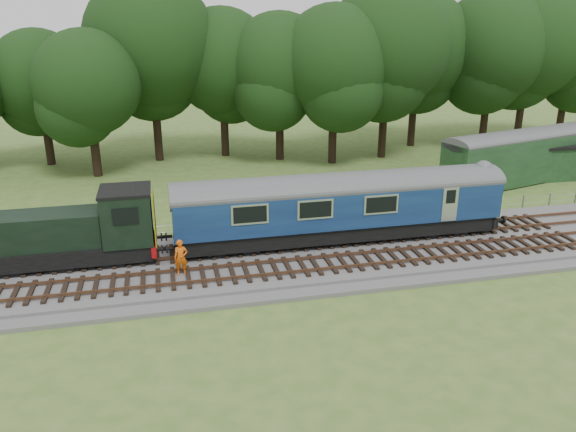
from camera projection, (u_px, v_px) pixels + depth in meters
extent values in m
plane|color=#426726|center=(269.00, 263.00, 29.18)|extent=(120.00, 120.00, 0.00)
cube|color=#4C4C4F|center=(268.00, 260.00, 29.12)|extent=(70.00, 7.00, 0.35)
cube|color=brown|center=(266.00, 249.00, 29.64)|extent=(66.50, 0.07, 0.14)
cube|color=brown|center=(261.00, 239.00, 30.96)|extent=(66.50, 0.07, 0.14)
cube|color=brown|center=(278.00, 273.00, 26.89)|extent=(66.50, 0.07, 0.14)
cube|color=brown|center=(272.00, 261.00, 28.21)|extent=(66.50, 0.07, 0.14)
cube|color=black|center=(339.00, 228.00, 31.02)|extent=(17.46, 2.52, 0.85)
cube|color=#0E214E|center=(340.00, 204.00, 30.54)|extent=(18.00, 2.80, 2.05)
cube|color=#FFEE15|center=(488.00, 199.00, 32.58)|extent=(0.06, 2.74, 1.30)
cube|color=black|center=(438.00, 223.00, 32.36)|extent=(2.60, 2.00, 0.55)
cube|color=black|center=(232.00, 241.00, 29.81)|extent=(2.60, 2.00, 0.55)
cube|color=black|center=(64.00, 252.00, 27.98)|extent=(8.73, 2.39, 0.85)
cube|color=black|center=(35.00, 231.00, 27.30)|extent=(6.30, 2.08, 1.70)
cube|color=black|center=(127.00, 216.00, 28.10)|extent=(2.40, 2.55, 2.60)
cube|color=#A10C0F|center=(154.00, 244.00, 28.89)|extent=(0.25, 2.60, 0.55)
cube|color=#FFEE15|center=(154.00, 218.00, 28.45)|extent=(0.06, 2.55, 2.30)
imported|color=#E65B0C|center=(181.00, 258.00, 26.75)|extent=(0.68, 0.47, 1.79)
cube|color=#173319|center=(528.00, 157.00, 43.13)|extent=(15.74, 6.64, 3.51)
cube|color=#173319|center=(552.00, 161.00, 44.31)|extent=(3.16, 3.16, 2.55)
cube|color=black|center=(555.00, 144.00, 43.85)|extent=(3.47, 3.47, 0.20)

